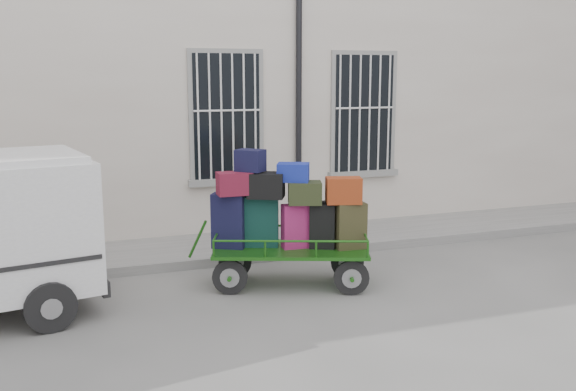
{
  "coord_description": "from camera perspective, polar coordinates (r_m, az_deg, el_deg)",
  "views": [
    {
      "loc": [
        -3.25,
        -8.15,
        2.98
      ],
      "look_at": [
        0.05,
        1.0,
        1.14
      ],
      "focal_mm": 40.0,
      "sensor_mm": 36.0,
      "label": 1
    }
  ],
  "objects": [
    {
      "name": "luggage_cart",
      "position": [
        9.04,
        -0.07,
        -2.15
      ],
      "size": [
        2.56,
        1.68,
        1.96
      ],
      "rotation": [
        0.0,
        0.0,
        -0.36
      ],
      "color": "black",
      "rests_on": "ground"
    },
    {
      "name": "ground",
      "position": [
        9.27,
        1.84,
        -8.08
      ],
      "size": [
        80.0,
        80.0,
        0.0
      ],
      "primitive_type": "plane",
      "color": "#61605C",
      "rests_on": "ground"
    },
    {
      "name": "building",
      "position": [
        14.03,
        -6.54,
        10.69
      ],
      "size": [
        24.0,
        5.15,
        6.0
      ],
      "color": "beige",
      "rests_on": "ground"
    },
    {
      "name": "sidewalk",
      "position": [
        11.23,
        -2.31,
        -4.31
      ],
      "size": [
        24.0,
        1.7,
        0.15
      ],
      "primitive_type": "cube",
      "color": "slate",
      "rests_on": "ground"
    }
  ]
}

